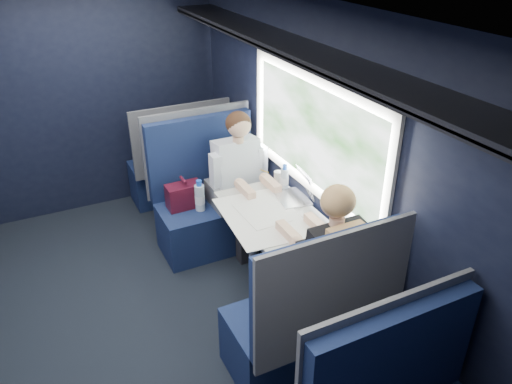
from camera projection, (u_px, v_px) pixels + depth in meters
name	position (u px, v px, depth m)	size (l,w,h in m)	color
ground	(152.00, 325.00, 3.85)	(2.80, 4.20, 0.01)	black
room_shell	(132.00, 148.00, 3.15)	(3.00, 4.40, 2.40)	black
table	(271.00, 220.00, 3.93)	(0.62, 1.00, 0.74)	#54565E
seat_bay_near	(209.00, 203.00, 4.66)	(1.04, 0.62, 1.26)	#0C1638
seat_bay_far	(308.00, 322.00, 3.29)	(1.04, 0.62, 1.26)	#0C1638
seat_row_front	(179.00, 166.00, 5.40)	(1.04, 0.51, 1.16)	#0C1638
man	(242.00, 177.00, 4.48)	(0.53, 0.56, 1.32)	black
woman	(329.00, 259.00, 3.37)	(0.53, 0.56, 1.32)	black
papers	(262.00, 217.00, 3.83)	(0.55, 0.80, 0.01)	white
laptop	(298.00, 190.00, 4.07)	(0.28, 0.35, 0.24)	silver
bottle_small	(285.00, 178.00, 4.18)	(0.07, 0.07, 0.23)	silver
cup	(278.00, 176.00, 4.33)	(0.07, 0.07, 0.09)	white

